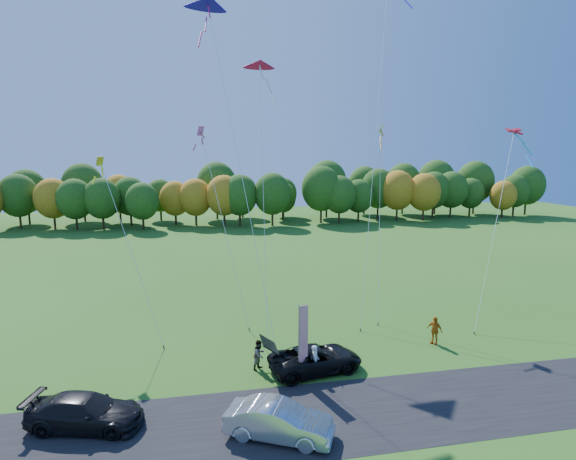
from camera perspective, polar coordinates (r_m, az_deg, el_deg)
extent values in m
plane|color=#255416|center=(25.69, 2.69, -17.85)|extent=(160.00, 160.00, 0.00)
cube|color=black|center=(22.33, 5.31, -22.41)|extent=(90.00, 6.00, 0.01)
imported|color=black|center=(25.74, 3.53, -16.01)|extent=(5.51, 3.23, 1.44)
imported|color=silver|center=(20.50, -1.14, -23.08)|extent=(4.82, 3.43, 1.51)
imported|color=black|center=(22.91, -24.34, -20.29)|extent=(5.35, 3.18, 1.45)
imported|color=silver|center=(25.07, 3.48, -16.30)|extent=(0.58, 0.74, 1.78)
imported|color=gray|center=(25.94, -3.66, -15.52)|extent=(1.02, 1.03, 1.67)
imported|color=#C06012|center=(30.44, 18.11, -11.99)|extent=(0.91, 1.12, 1.79)
cylinder|color=#999999|center=(24.09, 1.38, -14.20)|extent=(0.06, 0.06, 4.23)
cube|color=red|center=(24.04, 1.96, -13.16)|extent=(0.52, 0.17, 3.17)
cube|color=navy|center=(23.64, 1.96, -10.50)|extent=(0.52, 0.16, 0.83)
cylinder|color=#4C3F33|center=(28.64, -1.62, -14.61)|extent=(0.08, 0.08, 0.20)
cone|color=#1E0CAD|center=(37.71, -10.17, 26.55)|extent=(3.35, 2.57, 3.67)
cylinder|color=#4C3F33|center=(31.54, 9.19, -12.40)|extent=(0.08, 0.08, 0.20)
cylinder|color=#4C3F33|center=(28.88, -2.60, -14.41)|extent=(0.08, 0.08, 0.20)
cone|color=#C80C4C|center=(37.02, -3.63, 20.31)|extent=(2.57, 1.97, 2.81)
cylinder|color=#4C3F33|center=(33.11, 22.59, -11.95)|extent=(0.08, 0.08, 0.20)
cube|color=red|center=(41.41, 26.78, 11.11)|extent=(3.06, 1.07, 1.18)
cylinder|color=#4C3F33|center=(29.68, -15.51, -14.08)|extent=(0.08, 0.08, 0.20)
cube|color=gold|center=(33.32, -22.78, 8.06)|extent=(1.04, 1.04, 1.23)
cylinder|color=#4C3F33|center=(32.77, 11.35, -11.61)|extent=(0.08, 0.08, 0.20)
cube|color=white|center=(36.90, 11.72, 12.52)|extent=(1.21, 1.21, 1.44)
cylinder|color=#4C3F33|center=(31.39, -4.95, -12.42)|extent=(0.08, 0.08, 0.20)
cube|color=#F050C1|center=(34.70, -11.04, 12.26)|extent=(1.21, 1.21, 1.43)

